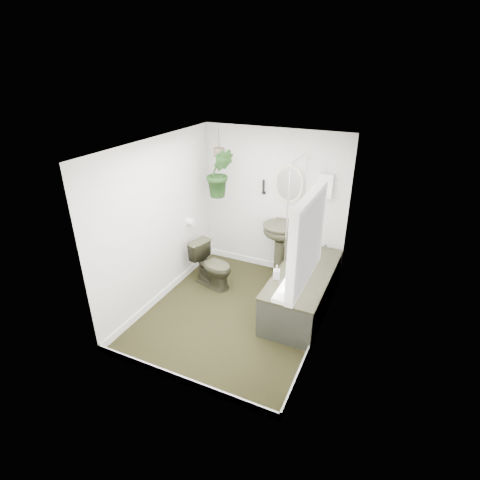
% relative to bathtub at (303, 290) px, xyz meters
% --- Properties ---
extents(floor, '(2.30, 2.80, 0.02)m').
position_rel_bathtub_xyz_m(floor, '(-0.80, -0.50, -0.30)').
color(floor, black).
rests_on(floor, ground).
extents(ceiling, '(2.30, 2.80, 0.02)m').
position_rel_bathtub_xyz_m(ceiling, '(-0.80, -0.50, 2.02)').
color(ceiling, white).
rests_on(ceiling, ground).
extents(wall_back, '(2.30, 0.02, 2.30)m').
position_rel_bathtub_xyz_m(wall_back, '(-0.80, 0.91, 0.86)').
color(wall_back, white).
rests_on(wall_back, ground).
extents(wall_front, '(2.30, 0.02, 2.30)m').
position_rel_bathtub_xyz_m(wall_front, '(-0.80, -1.91, 0.86)').
color(wall_front, white).
rests_on(wall_front, ground).
extents(wall_left, '(0.02, 2.80, 2.30)m').
position_rel_bathtub_xyz_m(wall_left, '(-1.96, -0.50, 0.86)').
color(wall_left, white).
rests_on(wall_left, ground).
extents(wall_right, '(0.02, 2.80, 2.30)m').
position_rel_bathtub_xyz_m(wall_right, '(0.36, -0.50, 0.86)').
color(wall_right, white).
rests_on(wall_right, ground).
extents(skirting, '(2.30, 2.80, 0.10)m').
position_rel_bathtub_xyz_m(skirting, '(-0.80, -0.50, -0.24)').
color(skirting, white).
rests_on(skirting, floor).
extents(bathtub, '(0.72, 1.72, 0.58)m').
position_rel_bathtub_xyz_m(bathtub, '(0.00, 0.00, 0.00)').
color(bathtub, '#343322').
rests_on(bathtub, floor).
extents(bath_screen, '(0.04, 0.72, 1.40)m').
position_rel_bathtub_xyz_m(bath_screen, '(-0.33, 0.49, 0.99)').
color(bath_screen, silver).
rests_on(bath_screen, bathtub).
extents(shower_box, '(0.20, 0.10, 0.35)m').
position_rel_bathtub_xyz_m(shower_box, '(0.00, 0.84, 1.26)').
color(shower_box, white).
rests_on(shower_box, wall_back).
extents(oval_mirror, '(0.46, 0.03, 0.62)m').
position_rel_bathtub_xyz_m(oval_mirror, '(-0.56, 0.87, 1.21)').
color(oval_mirror, beige).
rests_on(oval_mirror, wall_back).
extents(wall_sconce, '(0.04, 0.04, 0.22)m').
position_rel_bathtub_xyz_m(wall_sconce, '(-0.96, 0.86, 1.11)').
color(wall_sconce, black).
rests_on(wall_sconce, wall_back).
extents(toilet_roll_holder, '(0.11, 0.11, 0.11)m').
position_rel_bathtub_xyz_m(toilet_roll_holder, '(-1.90, 0.20, 0.61)').
color(toilet_roll_holder, white).
rests_on(toilet_roll_holder, wall_left).
extents(window_recess, '(0.08, 1.00, 0.90)m').
position_rel_bathtub_xyz_m(window_recess, '(0.29, -1.20, 1.36)').
color(window_recess, white).
rests_on(window_recess, wall_right).
extents(window_sill, '(0.18, 1.00, 0.04)m').
position_rel_bathtub_xyz_m(window_sill, '(0.22, -1.20, 0.94)').
color(window_sill, white).
rests_on(window_sill, wall_right).
extents(window_blinds, '(0.01, 0.86, 0.76)m').
position_rel_bathtub_xyz_m(window_blinds, '(0.24, -1.20, 1.36)').
color(window_blinds, white).
rests_on(window_blinds, wall_right).
extents(toilet, '(0.75, 0.54, 0.69)m').
position_rel_bathtub_xyz_m(toilet, '(-1.42, -0.01, 0.06)').
color(toilet, '#343322').
rests_on(toilet, floor).
extents(pedestal_sink, '(0.55, 0.47, 0.94)m').
position_rel_bathtub_xyz_m(pedestal_sink, '(-0.56, 0.61, 0.18)').
color(pedestal_sink, '#343322').
rests_on(pedestal_sink, floor).
extents(sill_plant, '(0.27, 0.25, 0.23)m').
position_rel_bathtub_xyz_m(sill_plant, '(0.25, -1.40, 1.08)').
color(sill_plant, black).
rests_on(sill_plant, window_sill).
extents(hanging_plant, '(0.51, 0.48, 0.73)m').
position_rel_bathtub_xyz_m(hanging_plant, '(-1.50, 0.45, 1.37)').
color(hanging_plant, black).
rests_on(hanging_plant, ceiling).
extents(soap_bottle, '(0.11, 0.11, 0.19)m').
position_rel_bathtub_xyz_m(soap_bottle, '(-0.29, -0.31, 0.38)').
color(soap_bottle, black).
rests_on(soap_bottle, bathtub).
extents(hanging_pot, '(0.16, 0.16, 0.12)m').
position_rel_bathtub_xyz_m(hanging_pot, '(-1.50, 0.45, 1.68)').
color(hanging_pot, brown).
rests_on(hanging_pot, ceiling).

